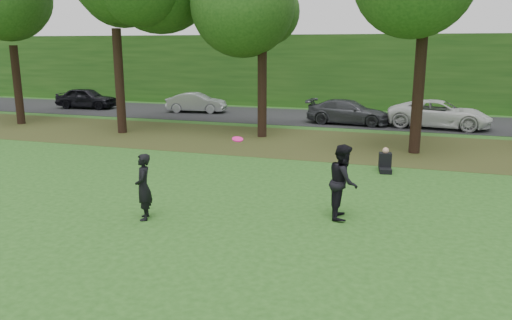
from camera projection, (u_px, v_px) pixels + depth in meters
The scene contains 9 objects.
ground at pixel (201, 261), 10.16m from camera, with size 120.00×120.00×0.00m, color #234E18.
leaf_litter at pixel (320, 144), 22.21m from camera, with size 60.00×7.00×0.01m, color #3F2C16.
street at pixel (346, 119), 29.63m from camera, with size 70.00×7.00×0.02m, color black.
far_hedge at pixel (359, 71), 34.63m from camera, with size 70.00×3.00×5.00m, color #1A4513.
player_left at pixel (143, 187), 12.44m from camera, with size 0.61×0.40×1.69m, color black.
player_right at pixel (343, 181), 12.53m from camera, with size 0.92×0.72×1.90m, color black.
parked_cars at pixel (339, 110), 28.27m from camera, with size 40.15×4.10×1.45m.
frisbee at pixel (238, 139), 12.13m from camera, with size 0.36×0.36×0.10m.
seated_person at pixel (385, 163), 17.33m from camera, with size 0.52×0.78×0.83m.
Camera 1 is at (3.98, -8.63, 4.30)m, focal length 35.00 mm.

